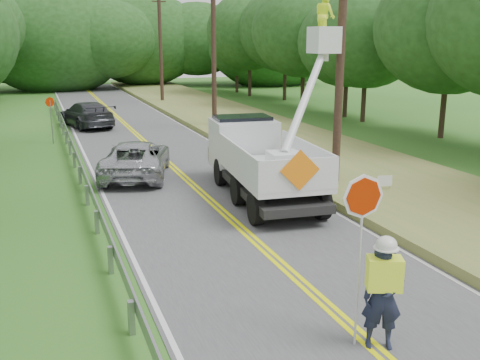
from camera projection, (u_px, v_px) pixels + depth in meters
name	position (u px, v px, depth m)	size (l,w,h in m)	color
ground	(343.00, 321.00, 11.04)	(140.00, 140.00, 0.00)	#2B5C1D
road	(176.00, 170.00, 23.73)	(7.20, 96.00, 0.03)	#464648
guardrail	(78.00, 160.00, 23.06)	(0.18, 48.00, 0.77)	gray
utility_poles	(257.00, 45.00, 26.84)	(1.60, 43.30, 10.00)	black
tall_grass_verge	(320.00, 155.00, 26.10)	(7.00, 96.00, 0.30)	olive
treeline_right	(365.00, 31.00, 36.37)	(10.21, 52.39, 10.31)	#332319
treeline_horizon	(95.00, 39.00, 60.96)	(58.16, 15.39, 12.41)	#1C4014
flagger	(383.00, 289.00, 9.81)	(1.23, 0.73, 3.28)	#191E33
bucket_truck	(260.00, 149.00, 20.15)	(4.45, 7.59, 7.14)	black
suv_silver	(136.00, 159.00, 22.41)	(2.47, 5.36, 1.49)	#AFB1B6
suv_darkgrey	(87.00, 114.00, 35.11)	(2.26, 5.56, 1.61)	#35373D
stop_sign_permanent	(51.00, 113.00, 29.26)	(0.48, 0.30, 2.54)	gray
yard_sign	(385.00, 182.00, 19.54)	(0.54, 0.17, 0.80)	white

